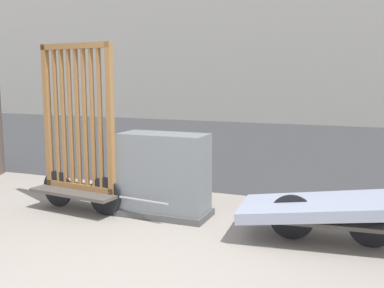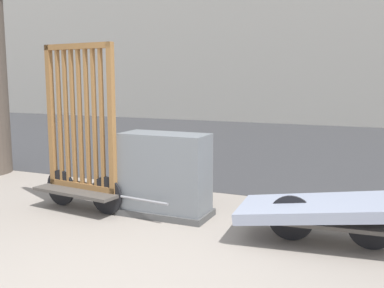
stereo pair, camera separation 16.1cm
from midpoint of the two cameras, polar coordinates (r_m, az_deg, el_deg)
name	(u,v)px [view 1 (the left image)]	position (r m, az deg, el deg)	size (l,w,h in m)	color
road_strip	(290,145)	(11.49, 11.94, -0.13)	(56.00, 10.26, 0.01)	#38383A
bike_cart_with_bedframe	(79,153)	(5.82, -14.89, -1.07)	(1.93, 0.70, 2.10)	#4C4742
bike_cart_with_mattress	(332,209)	(4.80, 16.42, -7.90)	(2.26, 0.95, 0.56)	#4C4742
utility_cabinet	(164,178)	(5.50, -4.40, -4.35)	(1.13, 0.53, 1.02)	#4C4C4C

